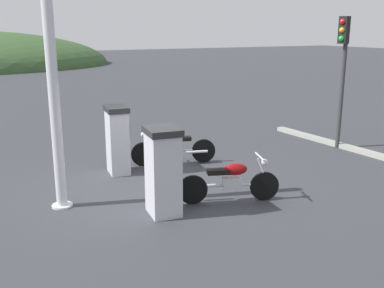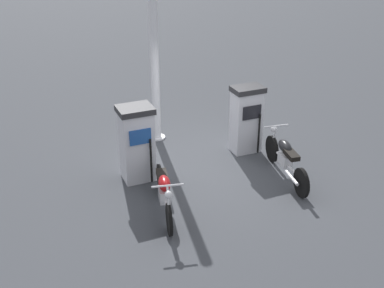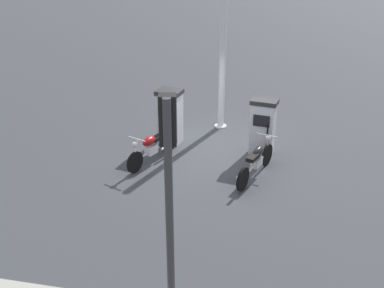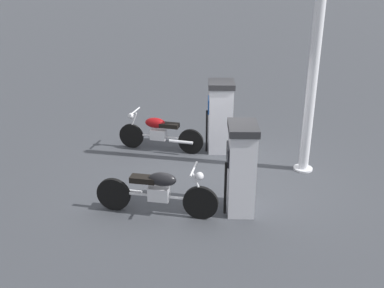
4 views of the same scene
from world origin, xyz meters
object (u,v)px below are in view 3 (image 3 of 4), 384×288
at_px(fuel_pump_near, 170,116).
at_px(fuel_pump_far, 263,127).
at_px(roadside_traffic_light, 169,174).
at_px(motorcycle_far_pump, 256,161).
at_px(motorcycle_near_pump, 152,147).
at_px(canopy_support_pole, 222,65).

relative_size(fuel_pump_near, fuel_pump_far, 1.02).
relative_size(fuel_pump_near, roadside_traffic_light, 0.45).
bearing_deg(motorcycle_far_pump, motorcycle_near_pump, -90.35).
xyz_separation_m(fuel_pump_near, motorcycle_far_pump, (1.43, 2.78, -0.39)).
bearing_deg(roadside_traffic_light, canopy_support_pole, -173.41).
bearing_deg(fuel_pump_near, fuel_pump_far, 90.00).
relative_size(motorcycle_near_pump, motorcycle_far_pump, 0.93).
xyz_separation_m(fuel_pump_near, fuel_pump_far, (0.00, 2.73, -0.02)).
bearing_deg(canopy_support_pole, motorcycle_far_pump, 27.45).
distance_m(motorcycle_near_pump, motorcycle_far_pump, 2.84).
bearing_deg(canopy_support_pole, fuel_pump_far, 43.39).
relative_size(fuel_pump_near, motorcycle_far_pump, 0.78).
distance_m(fuel_pump_near, roadside_traffic_light, 6.82).
height_order(fuel_pump_far, motorcycle_near_pump, fuel_pump_far).
distance_m(roadside_traffic_light, canopy_support_pole, 7.97).
distance_m(fuel_pump_far, motorcycle_far_pump, 1.48).
height_order(fuel_pump_far, canopy_support_pole, canopy_support_pole).
distance_m(fuel_pump_near, canopy_support_pole, 2.36).
bearing_deg(canopy_support_pole, fuel_pump_near, -36.12).
relative_size(fuel_pump_near, canopy_support_pole, 0.39).
xyz_separation_m(motorcycle_near_pump, canopy_support_pole, (-3.05, 1.25, 1.59)).
distance_m(fuel_pump_far, roadside_traffic_light, 6.52).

